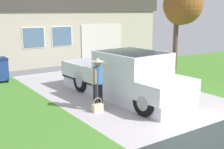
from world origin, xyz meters
TOP-DOWN VIEW (x-y plane):
  - pickup_truck at (-0.20, 3.16)m, footprint 2.29×5.47m
  - person_with_hat at (-1.67, 2.84)m, footprint 0.43×0.41m
  - handbag at (-1.82, 2.62)m, footprint 0.33×0.17m
  - house_with_garage at (2.14, 13.12)m, footprint 10.63×5.89m
  - front_yard_tree at (5.11, 5.74)m, footprint 2.01×2.11m
  - wheeled_trash_bin at (-3.28, 8.29)m, footprint 0.60×0.72m

SIDE VIEW (x-z plane):
  - handbag at x=-1.82m, z-range -0.08..0.36m
  - wheeled_trash_bin at x=-3.28m, z-range 0.04..1.10m
  - pickup_truck at x=-0.20m, z-range -0.08..1.60m
  - person_with_hat at x=-1.67m, z-range 0.11..1.74m
  - house_with_garage at x=2.14m, z-range 0.03..4.14m
  - front_yard_tree at x=5.11m, z-range 1.08..5.40m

